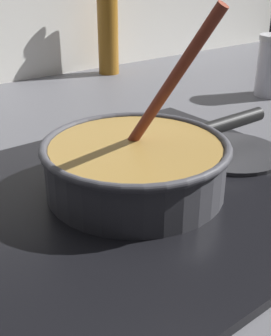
# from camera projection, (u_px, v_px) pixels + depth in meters

# --- Properties ---
(ground) EXTENTS (2.40, 1.60, 0.04)m
(ground) POSITION_uv_depth(u_px,v_px,m) (191.00, 237.00, 0.54)
(ground) COLOR #4C4C51
(hob_plate) EXTENTS (0.56, 0.48, 0.01)m
(hob_plate) POSITION_uv_depth(u_px,v_px,m) (136.00, 194.00, 0.58)
(hob_plate) COLOR black
(hob_plate) RESTS_ON ground
(burner_ring) EXTENTS (0.18, 0.18, 0.01)m
(burner_ring) POSITION_uv_depth(u_px,v_px,m) (135.00, 187.00, 0.58)
(burner_ring) COLOR #592D0C
(burner_ring) RESTS_ON hob_plate
(spare_burner) EXTENTS (0.16, 0.16, 0.01)m
(spare_burner) POSITION_uv_depth(u_px,v_px,m) (231.00, 152.00, 0.69)
(spare_burner) COLOR #262628
(spare_burner) RESTS_ON hob_plate
(cooking_pan) EXTENTS (0.37, 0.25, 0.24)m
(cooking_pan) POSITION_uv_depth(u_px,v_px,m) (137.00, 164.00, 0.57)
(cooking_pan) COLOR #38383D
(cooking_pan) RESTS_ON hob_plate
(sauce_bottle) EXTENTS (0.06, 0.06, 0.27)m
(sauce_bottle) POSITION_uv_depth(u_px,v_px,m) (108.00, 31.00, 1.18)
(sauce_bottle) COLOR #8C5919
(sauce_bottle) RESTS_ON ground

